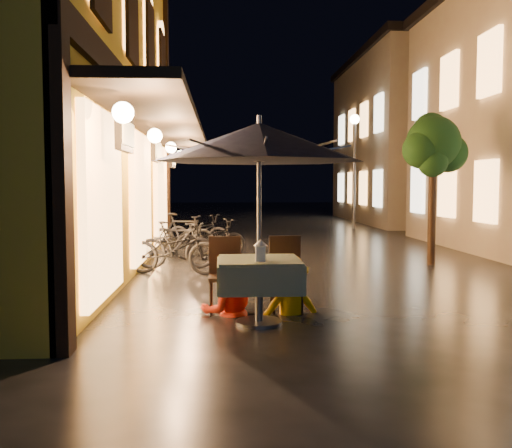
{
  "coord_description": "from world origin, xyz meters",
  "views": [
    {
      "loc": [
        -1.92,
        -6.94,
        1.66
      ],
      "look_at": [
        -1.48,
        0.33,
        1.15
      ],
      "focal_mm": 40.0,
      "sensor_mm": 36.0,
      "label": 1
    }
  ],
  "objects": [
    {
      "name": "bicycle_4",
      "position": [
        -2.51,
        7.75,
        0.45
      ],
      "size": [
        1.8,
        1.17,
        0.89
      ],
      "primitive_type": "imported",
      "rotation": [
        0.0,
        0.0,
        1.2
      ],
      "color": "black",
      "rests_on": "ground"
    },
    {
      "name": "bicycle_0",
      "position": [
        -2.8,
        3.58,
        0.47
      ],
      "size": [
        1.89,
        0.98,
        0.94
      ],
      "primitive_type": "imported",
      "rotation": [
        0.0,
        0.0,
        1.36
      ],
      "color": "black",
      "rests_on": "ground"
    },
    {
      "name": "bicycle_3",
      "position": [
        -2.82,
        6.38,
        0.49
      ],
      "size": [
        1.7,
        1.0,
        0.99
      ],
      "primitive_type": "imported",
      "rotation": [
        0.0,
        0.0,
        1.22
      ],
      "color": "black",
      "rests_on": "ground"
    },
    {
      "name": "streetlamp_far",
      "position": [
        3.0,
        14.0,
        2.92
      ],
      "size": [
        0.36,
        0.36,
        4.23
      ],
      "color": "#59595E",
      "rests_on": "ground"
    },
    {
      "name": "cafe_chair_left",
      "position": [
        -1.88,
        0.47,
        0.54
      ],
      "size": [
        0.42,
        0.42,
        0.97
      ],
      "color": "black",
      "rests_on": "ground"
    },
    {
      "name": "bicycle_1",
      "position": [
        -2.81,
        4.25,
        0.47
      ],
      "size": [
        1.59,
        0.56,
        0.94
      ],
      "primitive_type": "imported",
      "rotation": [
        0.0,
        0.0,
        1.65
      ],
      "color": "black",
      "rests_on": "ground"
    },
    {
      "name": "table_lantern",
      "position": [
        -1.48,
        -0.5,
        0.92
      ],
      "size": [
        0.16,
        0.16,
        0.25
      ],
      "color": "white",
      "rests_on": "cafe_table"
    },
    {
      "name": "street_tree",
      "position": [
        2.41,
        4.51,
        2.42
      ],
      "size": [
        1.43,
        1.2,
        3.15
      ],
      "color": "black",
      "rests_on": "ground"
    },
    {
      "name": "person_orange",
      "position": [
        -1.83,
        0.31,
        0.75
      ],
      "size": [
        0.81,
        0.68,
        1.49
      ],
      "primitive_type": "imported",
      "rotation": [
        0.0,
        0.0,
        3.32
      ],
      "color": "red",
      "rests_on": "ground"
    },
    {
      "name": "ground",
      "position": [
        0.0,
        0.0,
        0.0
      ],
      "size": [
        90.0,
        90.0,
        0.0
      ],
      "primitive_type": "plane",
      "color": "black",
      "rests_on": "ground"
    },
    {
      "name": "patio_umbrella",
      "position": [
        -1.48,
        -0.27,
        2.15
      ],
      "size": [
        2.49,
        2.49,
        2.46
      ],
      "color": "#59595E",
      "rests_on": "ground"
    },
    {
      "name": "cafe_chair_right",
      "position": [
        -1.08,
        0.47,
        0.54
      ],
      "size": [
        0.42,
        0.42,
        0.97
      ],
      "color": "black",
      "rests_on": "ground"
    },
    {
      "name": "bicycle_2",
      "position": [
        -2.17,
        5.73,
        0.44
      ],
      "size": [
        1.78,
        1.17,
        0.88
      ],
      "primitive_type": "imported",
      "rotation": [
        0.0,
        0.0,
        1.95
      ],
      "color": "black",
      "rests_on": "ground"
    },
    {
      "name": "person_yellow",
      "position": [
        -1.05,
        0.29,
        0.73
      ],
      "size": [
        1.03,
        0.72,
        1.45
      ],
      "primitive_type": "imported",
      "rotation": [
        0.0,
        0.0,
        3.35
      ],
      "color": "#FFB600",
      "rests_on": "ground"
    },
    {
      "name": "east_building_far",
      "position": [
        7.49,
        18.0,
        3.66
      ],
      "size": [
        7.3,
        10.3,
        7.3
      ],
      "color": "tan",
      "rests_on": "ground"
    },
    {
      "name": "west_building",
      "position": [
        -5.72,
        4.0,
        3.71
      ],
      "size": [
        5.9,
        11.4,
        7.4
      ],
      "color": "yellow",
      "rests_on": "ground"
    },
    {
      "name": "cafe_table",
      "position": [
        -1.48,
        -0.27,
        0.59
      ],
      "size": [
        0.99,
        0.99,
        0.78
      ],
      "color": "#59595E",
      "rests_on": "ground"
    }
  ]
}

